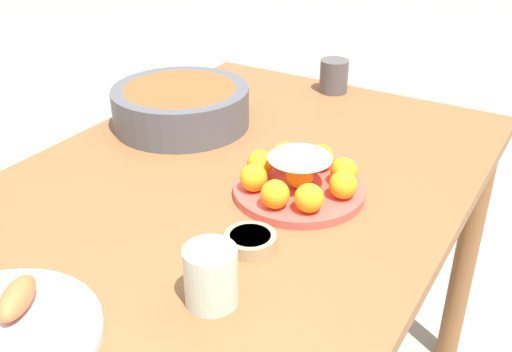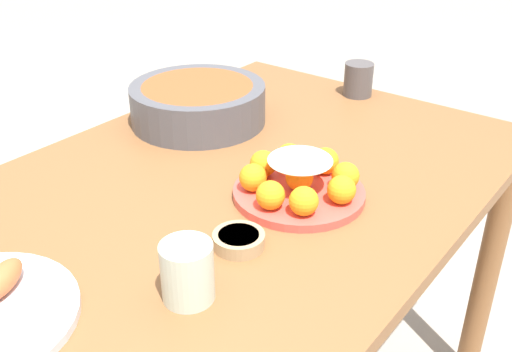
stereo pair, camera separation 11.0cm
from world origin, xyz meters
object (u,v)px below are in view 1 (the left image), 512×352
Objects in this scene: serving_bowl at (181,105)px; cup_near at (211,276)px; sauce_bowl at (250,240)px; dining_table at (215,241)px; cake_plate at (299,179)px; cup_far at (334,76)px.

cup_near is (-0.48, -0.42, -0.00)m from serving_bowl.
serving_bowl is 0.52m from sauce_bowl.
dining_table is 4.33× the size of serving_bowl.
serving_bowl is at bearing 69.11° from cake_plate.
dining_table is 15.18× the size of cup_near.
dining_table is 5.56× the size of cake_plate.
cup_far is (0.39, -0.21, -0.01)m from serving_bowl.
sauce_bowl is 0.99× the size of cup_far.
cup_near is at bearing -174.20° from cake_plate.
cup_far reaches higher than sauce_bowl.
cake_plate and cup_far have the same top height.
serving_bowl reaches higher than dining_table.
sauce_bowl is at bearing -176.60° from cake_plate.
dining_table is at bearing 34.20° from cup_near.
cup_far is at bearing 13.37° from cup_near.
serving_bowl is 3.50× the size of cup_near.
cup_near is (-0.25, -0.17, 0.15)m from dining_table.
cake_plate reaches higher than sauce_bowl.
cup_near reaches higher than sauce_bowl.
serving_bowl is (0.15, 0.38, 0.02)m from cake_plate.
dining_table is at bearing 122.29° from cake_plate.
cake_plate is at bearing 3.40° from sauce_bowl.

